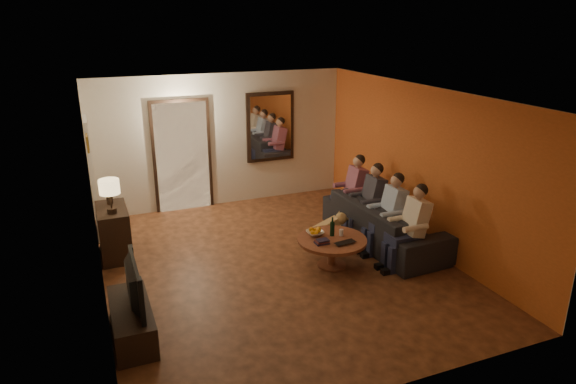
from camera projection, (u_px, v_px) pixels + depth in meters
name	position (u px, v px, depth m)	size (l,w,h in m)	color
floor	(277.00, 265.00, 7.85)	(5.00, 6.00, 0.01)	#3C1E10
ceiling	(276.00, 94.00, 7.01)	(5.00, 6.00, 0.01)	white
back_wall	(222.00, 140.00, 10.06)	(5.00, 0.02, 2.60)	beige
front_wall	(391.00, 277.00, 4.81)	(5.00, 0.02, 2.60)	beige
left_wall	(94.00, 207.00, 6.54)	(0.02, 6.00, 2.60)	beige
right_wall	(420.00, 166.00, 8.33)	(0.02, 6.00, 2.60)	beige
orange_accent	(420.00, 166.00, 8.32)	(0.01, 6.00, 2.60)	#C15920
kitchen_doorway	(182.00, 157.00, 9.84)	(1.00, 0.06, 2.10)	#FFE0A5
door_trim	(182.00, 157.00, 9.83)	(1.12, 0.04, 2.22)	black
fridge_glimpse	(196.00, 163.00, 9.98)	(0.45, 0.03, 1.70)	silver
mirror_frame	(270.00, 127.00, 10.32)	(1.00, 0.05, 1.40)	black
mirror_glass	(271.00, 127.00, 10.29)	(0.86, 0.02, 1.26)	white
white_door	(92.00, 178.00, 8.66)	(0.06, 0.85, 2.04)	white
framed_art	(87.00, 143.00, 7.51)	(0.03, 0.28, 0.24)	#B28C33
art_canvas	(88.00, 143.00, 7.51)	(0.01, 0.22, 0.18)	brown
dresser	(114.00, 232.00, 8.05)	(0.45, 0.90, 0.80)	black
table_lamp	(110.00, 196.00, 7.64)	(0.30, 0.30, 0.54)	beige
flower_vase	(109.00, 191.00, 8.04)	(0.14, 0.14, 0.44)	#AA1226
tv_stand	(132.00, 321.00, 6.05)	(0.45, 1.21, 0.40)	black
tv	(128.00, 285.00, 5.90)	(0.13, 0.98, 0.57)	black
sofa	(384.00, 222.00, 8.53)	(0.97, 2.47, 0.72)	black
person_a	(411.00, 230.00, 7.63)	(0.60, 0.40, 1.20)	tan
person_b	(389.00, 216.00, 8.16)	(0.60, 0.40, 1.20)	tan
person_c	(370.00, 204.00, 8.68)	(0.60, 0.40, 1.20)	tan
person_d	(353.00, 193.00, 9.21)	(0.60, 0.40, 1.20)	tan
dog	(328.00, 229.00, 8.49)	(0.56, 0.24, 0.56)	olive
coffee_table	(332.00, 252.00, 7.77)	(1.05, 1.05, 0.45)	brown
bowl	(315.00, 233.00, 7.81)	(0.26, 0.26, 0.06)	white
oranges	(315.00, 229.00, 7.79)	(0.20, 0.20, 0.08)	orange
wine_bottle	(332.00, 226.00, 7.75)	(0.07, 0.07, 0.31)	black
wine_glass	(341.00, 233.00, 7.78)	(0.06, 0.06, 0.10)	silver
book_stack	(322.00, 241.00, 7.51)	(0.20, 0.15, 0.07)	black
laptop	(347.00, 244.00, 7.48)	(0.33, 0.21, 0.03)	black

